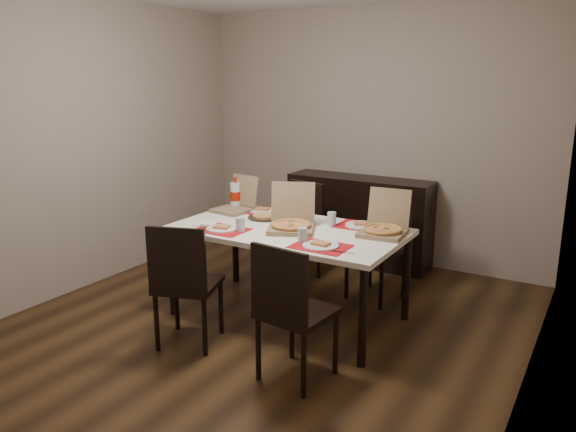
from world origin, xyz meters
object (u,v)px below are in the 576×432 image
object	(u,v)px
sideboard	(359,220)
chair_near_left	(184,280)
pizza_box_center	(291,223)
soda_bottle	(235,195)
dining_table	(288,236)
chair_near_right	(291,307)
chair_far_right	(381,241)
dip_bowl	(306,222)
chair_far_left	(298,226)

from	to	relation	value
sideboard	chair_near_left	bearing A→B (deg)	-96.87
pizza_box_center	soda_bottle	size ratio (longest dim) A/B	1.76
pizza_box_center	soda_bottle	distance (m)	0.88
chair_near_left	pizza_box_center	size ratio (longest dim) A/B	1.88
dining_table	chair_near_right	size ratio (longest dim) A/B	1.94
chair_near_left	chair_far_right	size ratio (longest dim) A/B	1.00
chair_near_left	chair_far_right	world-z (taller)	same
sideboard	pizza_box_center	bearing A→B (deg)	-85.62
dining_table	soda_bottle	distance (m)	0.85
sideboard	dining_table	distance (m)	1.61
sideboard	dining_table	bearing A→B (deg)	-87.11
chair_near_right	pizza_box_center	bearing A→B (deg)	120.01
chair_near_right	soda_bottle	xyz separation A→B (m)	(-1.28, 1.19, 0.36)
chair_near_right	soda_bottle	world-z (taller)	soda_bottle
dining_table	dip_bowl	bearing A→B (deg)	73.48
chair_near_right	dining_table	bearing A→B (deg)	121.56
soda_bottle	chair_near_left	bearing A→B (deg)	-71.60
chair_far_right	dining_table	bearing A→B (deg)	-120.61
chair_far_left	dip_bowl	bearing A→B (deg)	-55.52
dip_bowl	pizza_box_center	bearing A→B (deg)	-93.83
sideboard	dining_table	xyz separation A→B (m)	(0.08, -1.59, 0.23)
chair_near_right	soda_bottle	size ratio (longest dim) A/B	3.29
sideboard	chair_far_right	size ratio (longest dim) A/B	1.61
chair_near_left	pizza_box_center	bearing A→B (deg)	62.71
sideboard	chair_far_right	world-z (taller)	chair_far_right
chair_near_left	dining_table	bearing A→B (deg)	65.74
sideboard	dip_bowl	size ratio (longest dim) A/B	13.37
chair_near_left	dip_bowl	distance (m)	1.13
chair_far_right	pizza_box_center	bearing A→B (deg)	-117.70
chair_far_right	dip_bowl	distance (m)	0.78
chair_far_left	dip_bowl	size ratio (longest dim) A/B	8.29
pizza_box_center	dip_bowl	xyz separation A→B (m)	(0.01, 0.21, -0.04)
chair_far_right	chair_near_right	bearing A→B (deg)	-88.45
chair_near_right	sideboard	bearing A→B (deg)	103.88
sideboard	soda_bottle	distance (m)	1.47
dip_bowl	soda_bottle	bearing A→B (deg)	169.44
chair_near_left	chair_far_right	distance (m)	1.83
sideboard	chair_far_left	distance (m)	0.80
chair_near_right	chair_far_left	distance (m)	1.93
dining_table	sideboard	bearing A→B (deg)	92.89
chair_far_left	pizza_box_center	distance (m)	1.02
dining_table	dip_bowl	distance (m)	0.22
dining_table	chair_near_left	size ratio (longest dim) A/B	1.94
chair_far_right	pizza_box_center	size ratio (longest dim) A/B	1.88
chair_near_left	soda_bottle	world-z (taller)	soda_bottle
dining_table	chair_far_left	bearing A→B (deg)	114.88
chair_far_right	dip_bowl	size ratio (longest dim) A/B	8.29
pizza_box_center	dip_bowl	size ratio (longest dim) A/B	4.42
sideboard	chair_far_right	xyz separation A→B (m)	(0.56, -0.78, 0.06)
sideboard	soda_bottle	bearing A→B (deg)	-118.65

